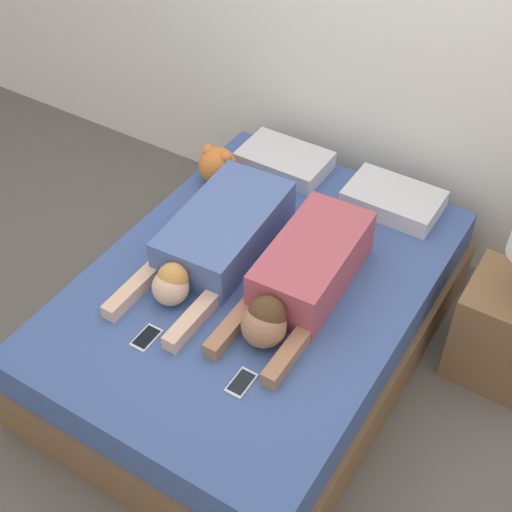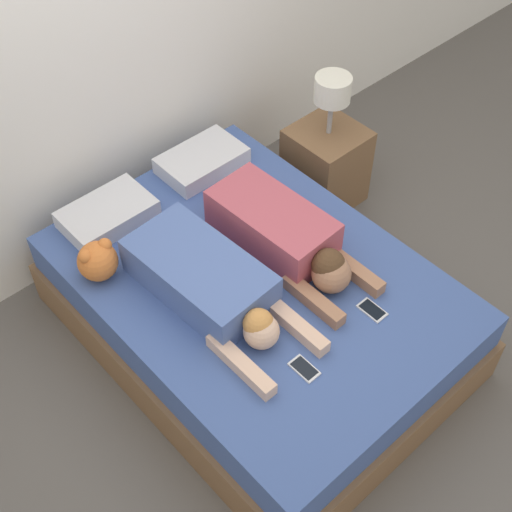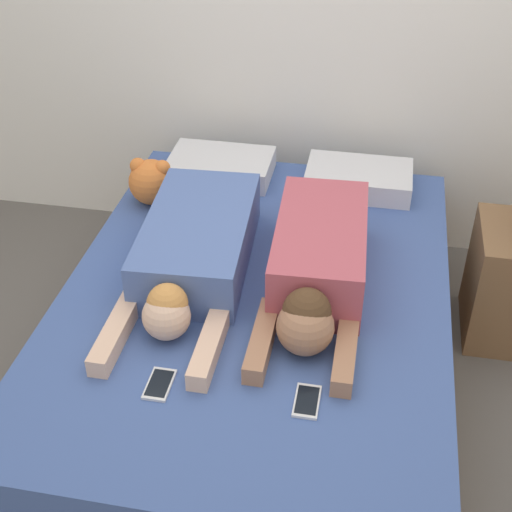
% 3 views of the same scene
% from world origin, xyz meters
% --- Properties ---
extents(ground_plane, '(12.00, 12.00, 0.00)m').
position_xyz_m(ground_plane, '(0.00, 0.00, 0.00)').
color(ground_plane, '#5B5651').
extents(bed, '(1.51, 2.08, 0.50)m').
position_xyz_m(bed, '(0.00, 0.00, 0.25)').
color(bed, brown).
rests_on(bed, ground_plane).
extents(pillow_head_left, '(0.48, 0.31, 0.10)m').
position_xyz_m(pillow_head_left, '(-0.33, 0.83, 0.55)').
color(pillow_head_left, silver).
rests_on(pillow_head_left, bed).
extents(pillow_head_right, '(0.48, 0.31, 0.10)m').
position_xyz_m(pillow_head_right, '(0.33, 0.83, 0.55)').
color(pillow_head_right, silver).
rests_on(pillow_head_right, bed).
extents(person_left, '(0.44, 1.08, 0.21)m').
position_xyz_m(person_left, '(-0.25, 0.05, 0.60)').
color(person_left, '#4C66A5').
rests_on(person_left, bed).
extents(person_right, '(0.36, 0.98, 0.24)m').
position_xyz_m(person_right, '(0.23, 0.03, 0.61)').
color(person_right, '#B24C59').
rests_on(person_right, bed).
extents(cell_phone_left, '(0.08, 0.14, 0.01)m').
position_xyz_m(cell_phone_left, '(-0.21, -0.56, 0.50)').
color(cell_phone_left, silver).
rests_on(cell_phone_left, bed).
extents(cell_phone_right, '(0.08, 0.14, 0.01)m').
position_xyz_m(cell_phone_right, '(0.27, -0.54, 0.50)').
color(cell_phone_right, silver).
rests_on(cell_phone_right, bed).
extents(plush_toy, '(0.20, 0.20, 0.21)m').
position_xyz_m(plush_toy, '(-0.58, 0.53, 0.61)').
color(plush_toy, orange).
rests_on(plush_toy, bed).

